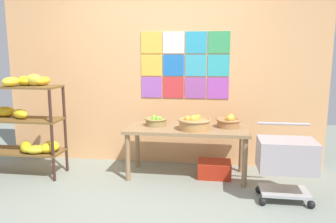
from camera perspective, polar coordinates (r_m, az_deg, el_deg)
The scene contains 9 objects.
ground at distance 3.35m, azimuth -6.04°, elevation -17.12°, with size 9.06×9.06×0.00m, color gray.
back_wall_with_art at distance 4.51m, azimuth -1.40°, elevation 9.56°, with size 4.44×0.07×2.99m.
banana_shelf_unit at distance 4.46m, azimuth -23.75°, elevation -1.05°, with size 1.09×0.49×1.29m.
display_table at distance 4.07m, azimuth 3.31°, elevation -3.93°, with size 1.51×0.62×0.63m.
fruit_basket_left at distance 3.95m, azimuth 4.62°, elevation -2.02°, with size 0.39×0.39×0.18m.
fruit_basket_back_right at distance 4.16m, azimuth -2.11°, elevation -1.69°, with size 0.28×0.28×0.13m.
fruit_basket_right at distance 4.13m, azimuth 10.57°, elevation -1.77°, with size 0.30×0.30×0.17m.
produce_crate_under_table at distance 4.21m, azimuth 8.14°, elevation -9.94°, with size 0.41×0.32×0.20m, color #AA2613.
shopping_cart at distance 3.62m, azimuth 19.98°, elevation -7.66°, with size 0.57×0.45×0.79m.
Camera 1 is at (0.76, -2.89, 1.52)m, focal length 34.83 mm.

